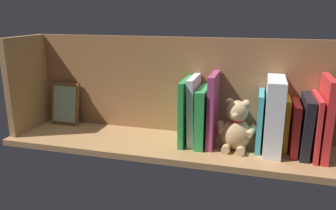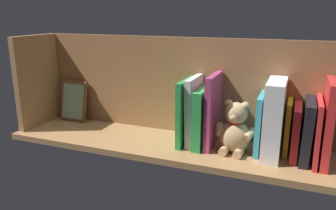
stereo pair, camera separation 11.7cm
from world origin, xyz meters
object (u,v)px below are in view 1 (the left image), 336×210
at_px(teddy_bear, 236,127).
at_px(picture_frame_leaning, 65,104).
at_px(book_0, 325,117).
at_px(dictionary_thick_white, 274,115).

xyz_separation_m(teddy_bear, picture_frame_leaning, (0.70, -0.08, 0.01)).
height_order(book_0, teddy_bear, book_0).
bearing_deg(dictionary_thick_white, book_0, -179.42).
height_order(book_0, dictionary_thick_white, book_0).
xyz_separation_m(book_0, teddy_bear, (0.27, 0.02, -0.05)).
relative_size(teddy_bear, picture_frame_leaning, 1.01).
height_order(teddy_bear, picture_frame_leaning, teddy_bear).
bearing_deg(teddy_bear, dictionary_thick_white, -168.10).
xyz_separation_m(dictionary_thick_white, teddy_bear, (0.12, 0.02, -0.05)).
bearing_deg(picture_frame_leaning, dictionary_thick_white, 175.49).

